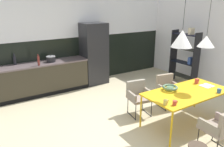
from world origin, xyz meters
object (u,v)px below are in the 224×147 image
object	(u,v)px
mug_tall_blue	(166,102)
pendant_lamp_over_table_near	(182,39)
fruit_bowl	(170,88)
mug_dark_espresso	(197,81)
armchair_head_of_table	(222,125)
cooking_pot	(51,59)
dining_table	(187,93)
mug_white_ceramic	(219,91)
pendant_lamp_over_table_far	(206,41)
open_shelf_unit	(185,55)
refrigerator_column	(94,54)
mug_glass_clear	(175,103)
open_book	(207,86)
armchair_near_window	(138,93)
bottle_oil_tall	(38,61)
armchair_far_side	(167,87)
bottle_vinegar_dark	(15,60)

from	to	relation	value
mug_tall_blue	pendant_lamp_over_table_near	distance (m)	1.17
fruit_bowl	mug_dark_espresso	size ratio (longest dim) A/B	2.37
armchair_head_of_table	cooking_pot	xyz separation A→B (m)	(-1.49, 4.23, 0.45)
dining_table	mug_white_ceramic	size ratio (longest dim) A/B	15.14
pendant_lamp_over_table_near	pendant_lamp_over_table_far	xyz separation A→B (m)	(0.72, 0.01, -0.11)
fruit_bowl	cooking_pot	distance (m)	3.39
fruit_bowl	pendant_lamp_over_table_far	xyz separation A→B (m)	(0.61, -0.27, 0.94)
cooking_pot	pendant_lamp_over_table_far	world-z (taller)	pendant_lamp_over_table_far
mug_dark_espresso	open_shelf_unit	xyz separation A→B (m)	(1.38, 1.51, 0.13)
refrigerator_column	mug_dark_espresso	xyz separation A→B (m)	(0.93, -3.10, -0.15)
armchair_head_of_table	mug_glass_clear	world-z (taller)	mug_glass_clear
mug_white_ceramic	cooking_pot	world-z (taller)	cooking_pot
open_book	cooking_pot	distance (m)	4.06
cooking_pot	open_shelf_unit	xyz separation A→B (m)	(3.68, -1.56, -0.04)
mug_tall_blue	open_book	bearing A→B (deg)	7.39
armchair_near_window	mug_dark_espresso	distance (m)	1.33
mug_white_ceramic	pendant_lamp_over_table_far	xyz separation A→B (m)	(-0.12, 0.35, 0.95)
bottle_oil_tall	mug_white_ceramic	bearing A→B (deg)	-52.92
mug_tall_blue	pendant_lamp_over_table_near	bearing A→B (deg)	19.87
armchair_head_of_table	mug_white_ceramic	world-z (taller)	mug_white_ceramic
mug_tall_blue	bottle_oil_tall	world-z (taller)	bottle_oil_tall
dining_table	mug_dark_espresso	size ratio (longest dim) A/B	13.42
pendant_lamp_over_table_far	armchair_head_of_table	bearing A→B (deg)	-123.87
open_book	bottle_oil_tall	bearing A→B (deg)	131.52
refrigerator_column	mug_glass_clear	bearing A→B (deg)	-95.21
mug_tall_blue	pendant_lamp_over_table_far	world-z (taller)	pendant_lamp_over_table_far
armchair_near_window	pendant_lamp_over_table_far	distance (m)	1.79
fruit_bowl	open_book	size ratio (longest dim) A/B	1.22
armchair_far_side	mug_white_ceramic	xyz separation A→B (m)	(0.13, -1.25, 0.29)
cooking_pot	bottle_vinegar_dark	bearing A→B (deg)	167.53
refrigerator_column	armchair_far_side	xyz separation A→B (m)	(0.71, -2.44, -0.45)
fruit_bowl	armchair_head_of_table	bearing A→B (deg)	-90.18
pendant_lamp_over_table_near	armchair_head_of_table	bearing A→B (deg)	-83.42
armchair_near_window	pendant_lamp_over_table_far	xyz separation A→B (m)	(0.89, -0.94, 1.24)
mug_tall_blue	mug_white_ceramic	bearing A→B (deg)	-7.72
fruit_bowl	open_shelf_unit	xyz separation A→B (m)	(2.19, 1.48, 0.12)
armchair_head_of_table	bottle_oil_tall	bearing A→B (deg)	119.10
fruit_bowl	mug_dark_espresso	world-z (taller)	mug_dark_espresso
armchair_head_of_table	open_book	xyz separation A→B (m)	(0.86, 0.93, 0.23)
armchair_far_side	cooking_pot	bearing A→B (deg)	-39.72
open_book	mug_dark_espresso	xyz separation A→B (m)	(-0.05, 0.23, 0.05)
open_book	armchair_head_of_table	bearing A→B (deg)	-132.87
refrigerator_column	armchair_near_window	world-z (taller)	refrigerator_column
armchair_head_of_table	open_book	distance (m)	1.29
pendant_lamp_over_table_far	fruit_bowl	bearing A→B (deg)	156.50
refrigerator_column	mug_glass_clear	distance (m)	3.63
open_book	bottle_oil_tall	size ratio (longest dim) A/B	0.85
mug_glass_clear	open_shelf_unit	size ratio (longest dim) A/B	0.06
dining_table	armchair_near_window	size ratio (longest dim) A/B	2.35
mug_dark_espresso	bottle_vinegar_dark	bearing A→B (deg)	134.51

